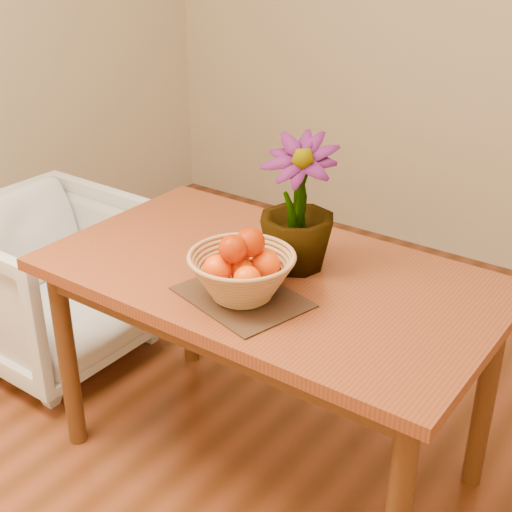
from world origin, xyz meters
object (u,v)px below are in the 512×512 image
Objects in this scene: armchair at (53,274)px; table at (269,296)px; potted_plant at (298,204)px; wicker_basket at (242,277)px.

table is at bearing -91.56° from armchair.
potted_plant is 1.31m from armchair.
armchair is at bearing 177.95° from table.
armchair is (-1.17, -0.03, -0.59)m from potted_plant.
potted_plant is 0.56× the size of armchair.
potted_plant is at bearing 57.36° from table.
armchair is (-1.16, 0.22, -0.44)m from wicker_basket.
table is 1.16m from armchair.
wicker_basket is 0.29m from potted_plant.
wicker_basket is at bearing -107.46° from potted_plant.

